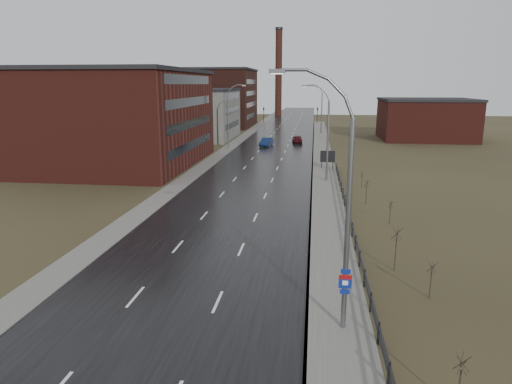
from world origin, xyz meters
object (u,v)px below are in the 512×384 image
(streetlight_main, at_px, (341,207))
(car_near, at_px, (266,142))
(car_far, at_px, (297,139))
(billboard, at_px, (328,157))

(streetlight_main, xyz_separation_m, car_near, (-10.07, 64.60, -5.27))
(streetlight_main, relative_size, car_far, 2.64)
(streetlight_main, bearing_deg, car_near, 98.86)
(car_near, bearing_deg, streetlight_main, -73.29)
(car_near, distance_m, car_far, 7.87)
(billboard, relative_size, car_far, 0.58)
(streetlight_main, height_order, car_near, streetlight_main)
(streetlight_main, relative_size, billboard, 4.60)
(billboard, bearing_deg, streetlight_main, -90.86)
(billboard, distance_m, car_near, 24.97)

